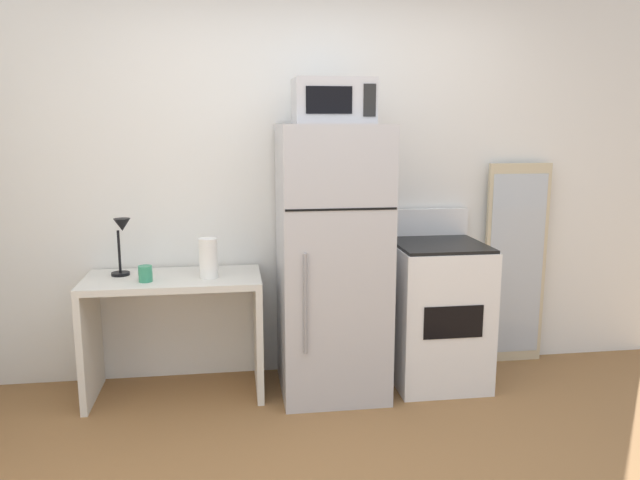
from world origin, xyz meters
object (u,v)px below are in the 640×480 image
coffee_mug (145,274)px  desk_lamp (122,237)px  paper_towel_roll (208,258)px  leaning_mirror (515,265)px  desk (174,314)px  microwave (333,101)px  oven_range (437,312)px  refrigerator (332,261)px

coffee_mug → desk_lamp: bearing=132.2°
paper_towel_roll → leaning_mirror: 2.11m
desk → microwave: bearing=-5.1°
desk → leaning_mirror: (2.30, 0.22, 0.18)m
coffee_mug → oven_range: (1.80, 0.06, -0.33)m
paper_towel_roll → refrigerator: bearing=-0.9°
desk → oven_range: size_ratio=0.96×
paper_towel_roll → coffee_mug: (-0.36, -0.04, -0.07)m
desk_lamp → leaning_mirror: leaning_mirror is taller
coffee_mug → refrigerator: size_ratio=0.06×
coffee_mug → leaning_mirror: size_ratio=0.07×
paper_towel_roll → coffee_mug: paper_towel_roll is taller
desk → refrigerator: refrigerator is taller
refrigerator → coffee_mug: bearing=-178.3°
desk → leaning_mirror: leaning_mirror is taller
microwave → refrigerator: bearing=90.3°
desk → leaning_mirror: size_ratio=0.76×
leaning_mirror → desk: bearing=-174.5°
desk_lamp → microwave: 1.50m
microwave → leaning_mirror: bearing=12.9°
paper_towel_roll → microwave: 1.19m
paper_towel_roll → refrigerator: size_ratio=0.14×
coffee_mug → microwave: size_ratio=0.21×
desk → refrigerator: bearing=-3.9°
refrigerator → microwave: (0.00, -0.02, 0.96)m
paper_towel_roll → microwave: (0.75, -0.03, 0.92)m
microwave → leaning_mirror: 1.75m
desk_lamp → refrigerator: size_ratio=0.21×
refrigerator → paper_towel_roll: bearing=179.1°
desk_lamp → paper_towel_roll: (0.52, -0.12, -0.12)m
paper_towel_roll → leaning_mirror: size_ratio=0.17×
paper_towel_roll → oven_range: 1.50m
refrigerator → microwave: size_ratio=3.61×
desk → coffee_mug: 0.33m
desk_lamp → microwave: bearing=-7.0°
paper_towel_roll → oven_range: size_ratio=0.22×
desk_lamp → oven_range: (1.96, -0.10, -0.52)m
refrigerator → microwave: 0.96m
coffee_mug → leaning_mirror: leaning_mirror is taller
oven_range → microwave: bearing=-175.8°
desk_lamp → leaning_mirror: bearing=3.3°
microwave → oven_range: (0.69, 0.05, -1.32)m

